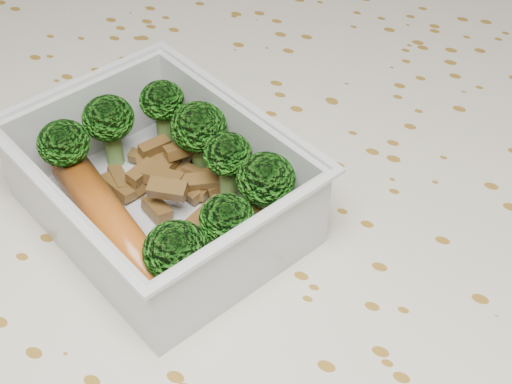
% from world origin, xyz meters
% --- Properties ---
extents(dining_table, '(1.40, 0.90, 0.75)m').
position_xyz_m(dining_table, '(0.00, 0.00, 0.67)').
color(dining_table, brown).
rests_on(dining_table, ground).
extents(tablecloth, '(1.46, 0.96, 0.19)m').
position_xyz_m(tablecloth, '(0.00, 0.00, 0.72)').
color(tablecloth, beige).
rests_on(tablecloth, dining_table).
extents(lunch_container, '(0.21, 0.19, 0.06)m').
position_xyz_m(lunch_container, '(-0.05, -0.03, 0.78)').
color(lunch_container, silver).
rests_on(lunch_container, tablecloth).
extents(broccoli_florets, '(0.16, 0.14, 0.05)m').
position_xyz_m(broccoli_florets, '(-0.05, -0.02, 0.79)').
color(broccoli_florets, '#608C3F').
rests_on(broccoli_florets, lunch_container).
extents(meat_pile, '(0.11, 0.08, 0.03)m').
position_xyz_m(meat_pile, '(-0.05, -0.01, 0.77)').
color(meat_pile, brown).
rests_on(meat_pile, lunch_container).
extents(sausage, '(0.13, 0.09, 0.02)m').
position_xyz_m(sausage, '(-0.06, -0.06, 0.78)').
color(sausage, '#AE5318').
rests_on(sausage, lunch_container).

